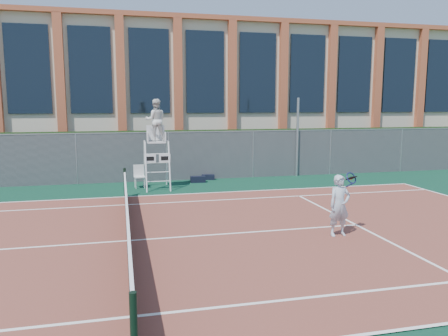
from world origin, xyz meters
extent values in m
plane|color=#233814|center=(0.00, 0.00, 0.00)|extent=(120.00, 120.00, 0.00)
cube|color=#0B3226|center=(0.00, 1.00, 0.01)|extent=(36.00, 20.00, 0.01)
cube|color=brown|center=(0.00, 0.00, 0.02)|extent=(23.77, 10.97, 0.02)
cylinder|color=black|center=(0.00, -5.60, 0.55)|extent=(0.10, 0.10, 1.10)
cylinder|color=black|center=(0.00, 5.60, 0.55)|extent=(0.10, 0.10, 1.10)
cube|color=black|center=(0.00, 0.00, 0.46)|extent=(0.03, 11.00, 0.86)
cube|color=white|center=(0.00, 0.00, 0.92)|extent=(0.06, 11.20, 0.07)
cube|color=black|center=(0.00, 10.00, 1.10)|extent=(40.00, 1.40, 2.20)
cube|color=beige|center=(0.00, 18.00, 4.00)|extent=(44.00, 10.00, 8.00)
cube|color=#B05233|center=(0.00, 18.00, 8.10)|extent=(45.00, 10.60, 0.25)
cylinder|color=#9EA0A5|center=(8.19, 8.70, 1.89)|extent=(0.12, 0.12, 3.78)
cylinder|color=white|center=(0.84, 6.48, 0.97)|extent=(0.06, 0.56, 2.03)
cylinder|color=white|center=(1.78, 6.48, 0.97)|extent=(0.06, 0.56, 2.03)
cylinder|color=white|center=(0.84, 7.52, 0.97)|extent=(0.06, 0.56, 2.03)
cylinder|color=white|center=(1.78, 7.52, 0.97)|extent=(0.06, 0.56, 2.03)
cube|color=white|center=(1.31, 7.00, 1.93)|extent=(0.73, 0.62, 0.06)
cube|color=white|center=(1.31, 7.29, 2.30)|extent=(0.73, 0.05, 0.62)
cube|color=white|center=(1.02, 6.58, 1.31)|extent=(0.46, 0.03, 0.35)
cube|color=white|center=(1.60, 6.58, 1.31)|extent=(0.46, 0.03, 0.35)
imported|color=silver|center=(1.31, 7.05, 2.82)|extent=(0.86, 0.68, 1.72)
cube|color=silver|center=(0.61, 7.28, 0.47)|extent=(0.48, 0.48, 0.04)
cube|color=silver|center=(0.59, 7.48, 0.73)|extent=(0.44, 0.08, 0.47)
cylinder|color=silver|center=(0.45, 7.08, 0.23)|extent=(0.03, 0.03, 0.44)
cylinder|color=silver|center=(0.80, 7.11, 0.23)|extent=(0.03, 0.03, 0.44)
cylinder|color=silver|center=(0.42, 7.44, 0.23)|extent=(0.03, 0.03, 0.44)
cylinder|color=silver|center=(0.77, 7.47, 0.23)|extent=(0.03, 0.03, 0.44)
cube|color=black|center=(3.19, 7.98, 0.15)|extent=(0.67, 0.28, 0.28)
cube|color=black|center=(3.78, 8.60, 0.13)|extent=(0.64, 0.38, 0.24)
imported|color=#ABBCCD|center=(5.41, -0.81, 0.84)|extent=(0.61, 0.42, 1.61)
torus|color=#121446|center=(5.84, -0.60, 1.51)|extent=(0.38, 0.30, 0.30)
sphere|color=#CCE533|center=(5.94, -0.42, 1.46)|extent=(0.07, 0.07, 0.07)
camera|label=1|loc=(-0.07, -10.94, 3.44)|focal=35.00mm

